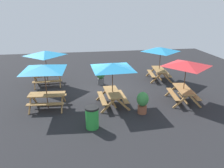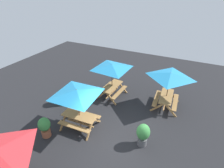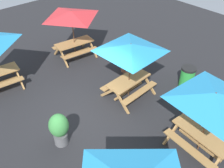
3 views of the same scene
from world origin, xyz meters
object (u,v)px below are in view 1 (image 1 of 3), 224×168
at_px(potted_plant_0, 143,102).
at_px(potted_plant_1, 101,75).
at_px(picnic_table_3, 112,69).
at_px(picnic_table_1, 161,52).
at_px(picnic_table_4, 186,67).
at_px(picnic_table_0, 44,71).
at_px(picnic_table_2, 45,56).
at_px(trash_bin_green, 92,118).

relative_size(potted_plant_0, potted_plant_1, 0.92).
bearing_deg(picnic_table_3, picnic_table_1, 130.06).
relative_size(picnic_table_4, potted_plant_1, 1.95).
bearing_deg(picnic_table_3, picnic_table_0, -96.71).
distance_m(picnic_table_2, potted_plant_1, 3.71).
distance_m(picnic_table_1, trash_bin_green, 7.83).
bearing_deg(picnic_table_2, trash_bin_green, 109.92).
xyz_separation_m(picnic_table_1, trash_bin_green, (5.13, 5.73, -1.49)).
distance_m(picnic_table_3, potted_plant_0, 2.20).
relative_size(picnic_table_3, potted_plant_0, 2.55).
bearing_deg(picnic_table_4, picnic_table_1, -173.40).
bearing_deg(picnic_table_4, picnic_table_3, -85.09).
height_order(picnic_table_4, trash_bin_green, picnic_table_4).
bearing_deg(potted_plant_0, picnic_table_3, -41.23).
distance_m(picnic_table_0, picnic_table_3, 3.34).
relative_size(picnic_table_2, trash_bin_green, 2.38).
bearing_deg(picnic_table_3, potted_plant_1, -178.32).
distance_m(picnic_table_4, potted_plant_1, 5.53).
bearing_deg(picnic_table_4, picnic_table_2, -109.44).
height_order(potted_plant_0, potted_plant_1, potted_plant_1).
bearing_deg(trash_bin_green, picnic_table_0, -47.62).
xyz_separation_m(picnic_table_4, trash_bin_green, (5.08, 1.93, -1.49)).
relative_size(picnic_table_1, trash_bin_green, 2.38).
height_order(picnic_table_0, trash_bin_green, picnic_table_0).
xyz_separation_m(picnic_table_2, potted_plant_0, (-5.00, 4.79, -1.37)).
bearing_deg(picnic_table_2, picnic_table_1, 176.28).
bearing_deg(potted_plant_0, picnic_table_1, -118.85).
xyz_separation_m(picnic_table_0, picnic_table_3, (-3.34, 0.23, 0.00)).
height_order(picnic_table_4, potted_plant_0, picnic_table_4).
height_order(picnic_table_1, potted_plant_1, picnic_table_1).
height_order(picnic_table_3, trash_bin_green, picnic_table_3).
xyz_separation_m(picnic_table_0, picnic_table_2, (0.37, -3.43, 0.00)).
distance_m(picnic_table_2, picnic_table_4, 8.48).
relative_size(picnic_table_0, picnic_table_3, 1.00).
bearing_deg(picnic_table_0, potted_plant_1, -130.97).
bearing_deg(trash_bin_green, picnic_table_1, -131.85).
xyz_separation_m(trash_bin_green, potted_plant_0, (-2.51, -0.97, 0.12)).
distance_m(picnic_table_3, potted_plant_1, 3.54).
bearing_deg(picnic_table_4, picnic_table_0, -85.75).
relative_size(picnic_table_0, potted_plant_0, 2.55).
bearing_deg(potted_plant_1, picnic_table_3, 94.49).
distance_m(picnic_table_1, picnic_table_2, 7.62).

